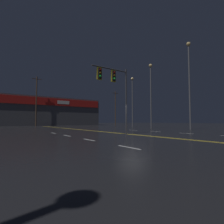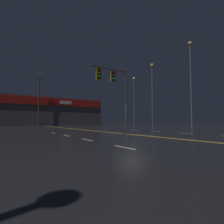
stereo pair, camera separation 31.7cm
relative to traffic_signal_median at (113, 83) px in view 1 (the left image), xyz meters
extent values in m
plane|color=black|center=(1.55, -0.51, -4.23)|extent=(200.00, 200.00, 0.00)
cube|color=gold|center=(1.40, -0.51, -4.23)|extent=(0.12, 60.00, 0.01)
cube|color=gold|center=(1.70, -0.51, -4.23)|extent=(0.12, 60.00, 0.01)
cube|color=silver|center=(-3.35, -5.91, -4.23)|extent=(0.12, 1.40, 0.01)
cube|color=silver|center=(-3.35, -2.31, -4.23)|extent=(0.12, 1.40, 0.01)
cube|color=silver|center=(-3.35, 1.29, -4.23)|extent=(0.12, 1.40, 0.01)
cube|color=silver|center=(-3.35, 4.89, -4.23)|extent=(0.12, 1.40, 0.01)
cube|color=silver|center=(6.46, -2.31, -4.23)|extent=(0.12, 1.40, 0.01)
cube|color=silver|center=(6.46, 1.29, -4.23)|extent=(0.12, 1.40, 0.01)
cube|color=silver|center=(6.46, 4.89, -4.23)|extent=(0.12, 1.40, 0.01)
cylinder|color=#38383D|center=(1.35, 0.01, -1.44)|extent=(0.14, 0.14, 5.59)
cylinder|color=#38383D|center=(-0.32, 0.01, 1.11)|extent=(3.34, 0.10, 0.10)
cube|color=black|center=(0.02, 0.01, 0.57)|extent=(0.28, 0.24, 0.84)
cube|color=gold|center=(0.02, 0.01, 0.57)|extent=(0.42, 0.08, 0.99)
sphere|color=#500705|center=(0.02, -0.15, 0.82)|extent=(0.17, 0.17, 0.17)
sphere|color=#543707|center=(0.02, -0.15, 0.57)|extent=(0.17, 0.17, 0.17)
sphere|color=green|center=(0.02, -0.15, 0.32)|extent=(0.17, 0.17, 0.17)
cube|color=black|center=(-1.32, 0.01, 0.57)|extent=(0.28, 0.24, 0.84)
cube|color=gold|center=(-1.32, 0.01, 0.57)|extent=(0.42, 0.08, 0.99)
sphere|color=#500705|center=(-1.32, -0.15, 0.82)|extent=(0.17, 0.17, 0.17)
sphere|color=#543707|center=(-1.32, -0.15, 0.57)|extent=(0.17, 0.17, 0.17)
sphere|color=green|center=(-1.32, -0.15, 0.32)|extent=(0.17, 0.17, 0.17)
cylinder|color=#59595E|center=(13.98, 1.84, 1.56)|extent=(0.20, 0.20, 11.59)
sphere|color=#F9D17A|center=(13.98, 1.84, 7.52)|extent=(0.56, 0.56, 0.56)
cylinder|color=#59595E|center=(14.81, 14.51, 0.49)|extent=(0.20, 0.20, 9.44)
sphere|color=#F9D17A|center=(14.81, 14.51, 5.37)|extent=(0.56, 0.56, 0.56)
cylinder|color=#59595E|center=(13.14, 8.08, 0.81)|extent=(0.20, 0.20, 10.08)
sphere|color=#F9D17A|center=(13.14, 8.08, 6.02)|extent=(0.56, 0.56, 0.56)
cube|color=#4C4C51|center=(1.55, 38.72, -0.53)|extent=(33.43, 10.00, 7.40)
cube|color=red|center=(1.55, 33.62, 1.87)|extent=(32.76, 0.20, 1.85)
cube|color=white|center=(7.40, 33.57, 1.87)|extent=(3.20, 0.16, 0.90)
cylinder|color=#4C3828|center=(0.55, 32.81, 1.70)|extent=(0.26, 0.26, 11.87)
cube|color=#4C3828|center=(0.55, 32.81, 7.04)|extent=(2.20, 0.12, 0.12)
cylinder|color=#4C3828|center=(23.81, 32.81, 1.06)|extent=(0.26, 0.26, 10.58)
cube|color=#4C3828|center=(23.81, 32.81, 5.75)|extent=(2.20, 0.12, 0.12)
camera|label=1|loc=(-8.08, -11.53, -3.16)|focal=28.00mm
camera|label=2|loc=(-7.82, -11.71, -3.16)|focal=28.00mm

